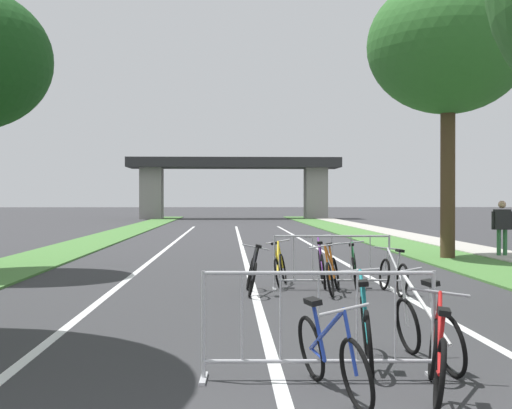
{
  "coord_description": "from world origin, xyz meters",
  "views": [
    {
      "loc": [
        -0.48,
        -3.22,
        1.74
      ],
      "look_at": [
        0.25,
        15.32,
        1.6
      ],
      "focal_mm": 49.05,
      "sensor_mm": 36.0,
      "label": 1
    }
  ],
  "objects_px": {
    "crowd_barrier_nearest": "(319,326)",
    "pedestrian_in_red_jacket": "(502,223)",
    "tree_right_pine_far": "(448,46)",
    "bicycle_red_5": "(437,356)",
    "bicycle_orange_1": "(332,274)",
    "bicycle_blue_0": "(331,356)",
    "bicycle_purple_7": "(322,267)",
    "bicycle_silver_2": "(393,275)",
    "bicycle_black_9": "(252,274)",
    "bicycle_yellow_6": "(280,268)",
    "bicycle_white_8": "(427,331)",
    "bicycle_teal_4": "(366,329)",
    "bicycle_green_3": "(355,268)",
    "crowd_barrier_second": "(332,263)"
  },
  "relations": [
    {
      "from": "crowd_barrier_nearest",
      "to": "bicycle_black_9",
      "type": "relative_size",
      "value": 1.37
    },
    {
      "from": "pedestrian_in_red_jacket",
      "to": "bicycle_orange_1",
      "type": "bearing_deg",
      "value": -124.14
    },
    {
      "from": "bicycle_blue_0",
      "to": "crowd_barrier_nearest",
      "type": "bearing_deg",
      "value": -99.4
    },
    {
      "from": "crowd_barrier_nearest",
      "to": "bicycle_orange_1",
      "type": "height_order",
      "value": "crowd_barrier_nearest"
    },
    {
      "from": "bicycle_blue_0",
      "to": "crowd_barrier_second",
      "type": "bearing_deg",
      "value": -111.55
    },
    {
      "from": "bicycle_purple_7",
      "to": "pedestrian_in_red_jacket",
      "type": "height_order",
      "value": "pedestrian_in_red_jacket"
    },
    {
      "from": "bicycle_white_8",
      "to": "bicycle_black_9",
      "type": "distance_m",
      "value": 5.86
    },
    {
      "from": "bicycle_white_8",
      "to": "bicycle_teal_4",
      "type": "bearing_deg",
      "value": 165.78
    },
    {
      "from": "bicycle_orange_1",
      "to": "bicycle_yellow_6",
      "type": "height_order",
      "value": "bicycle_orange_1"
    },
    {
      "from": "bicycle_black_9",
      "to": "bicycle_blue_0",
      "type": "bearing_deg",
      "value": -86.38
    },
    {
      "from": "crowd_barrier_second",
      "to": "bicycle_red_5",
      "type": "xyz_separation_m",
      "value": [
        -0.13,
        -7.22,
        -0.18
      ]
    },
    {
      "from": "crowd_barrier_second",
      "to": "bicycle_yellow_6",
      "type": "xyz_separation_m",
      "value": [
        -0.96,
        0.6,
        -0.16
      ]
    },
    {
      "from": "bicycle_silver_2",
      "to": "pedestrian_in_red_jacket",
      "type": "relative_size",
      "value": 0.97
    },
    {
      "from": "bicycle_red_5",
      "to": "bicycle_yellow_6",
      "type": "xyz_separation_m",
      "value": [
        -0.82,
        7.82,
        0.02
      ]
    },
    {
      "from": "crowd_barrier_nearest",
      "to": "bicycle_purple_7",
      "type": "relative_size",
      "value": 1.38
    },
    {
      "from": "bicycle_teal_4",
      "to": "bicycle_yellow_6",
      "type": "distance_m",
      "value": 6.69
    },
    {
      "from": "crowd_barrier_second",
      "to": "pedestrian_in_red_jacket",
      "type": "distance_m",
      "value": 9.31
    },
    {
      "from": "bicycle_teal_4",
      "to": "bicycle_black_9",
      "type": "bearing_deg",
      "value": 108.98
    },
    {
      "from": "bicycle_blue_0",
      "to": "bicycle_black_9",
      "type": "bearing_deg",
      "value": -99.01
    },
    {
      "from": "bicycle_yellow_6",
      "to": "bicycle_purple_7",
      "type": "relative_size",
      "value": 0.99
    },
    {
      "from": "bicycle_blue_0",
      "to": "bicycle_purple_7",
      "type": "height_order",
      "value": "bicycle_purple_7"
    },
    {
      "from": "tree_right_pine_far",
      "to": "bicycle_silver_2",
      "type": "bearing_deg",
      "value": -114.63
    },
    {
      "from": "bicycle_teal_4",
      "to": "bicycle_red_5",
      "type": "distance_m",
      "value": 1.21
    },
    {
      "from": "crowd_barrier_nearest",
      "to": "bicycle_yellow_6",
      "type": "distance_m",
      "value": 7.28
    },
    {
      "from": "crowd_barrier_second",
      "to": "pedestrian_in_red_jacket",
      "type": "height_order",
      "value": "pedestrian_in_red_jacket"
    },
    {
      "from": "bicycle_purple_7",
      "to": "pedestrian_in_red_jacket",
      "type": "relative_size",
      "value": 0.97
    },
    {
      "from": "bicycle_teal_4",
      "to": "bicycle_green_3",
      "type": "bearing_deg",
      "value": 89.37
    },
    {
      "from": "bicycle_red_5",
      "to": "bicycle_purple_7",
      "type": "bearing_deg",
      "value": 103.79
    },
    {
      "from": "bicycle_white_8",
      "to": "bicycle_purple_7",
      "type": "bearing_deg",
      "value": 83.68
    },
    {
      "from": "bicycle_purple_7",
      "to": "bicycle_black_9",
      "type": "height_order",
      "value": "bicycle_purple_7"
    },
    {
      "from": "bicycle_orange_1",
      "to": "bicycle_silver_2",
      "type": "xyz_separation_m",
      "value": [
        1.13,
        -0.01,
        -0.02
      ]
    },
    {
      "from": "bicycle_white_8",
      "to": "bicycle_silver_2",
      "type": "bearing_deg",
      "value": 72.04
    },
    {
      "from": "bicycle_silver_2",
      "to": "bicycle_black_9",
      "type": "distance_m",
      "value": 2.61
    },
    {
      "from": "pedestrian_in_red_jacket",
      "to": "bicycle_blue_0",
      "type": "bearing_deg",
      "value": -111.75
    },
    {
      "from": "crowd_barrier_second",
      "to": "bicycle_green_3",
      "type": "distance_m",
      "value": 0.78
    },
    {
      "from": "bicycle_blue_0",
      "to": "bicycle_white_8",
      "type": "xyz_separation_m",
      "value": [
        1.17,
        1.09,
        0.01
      ]
    },
    {
      "from": "crowd_barrier_nearest",
      "to": "bicycle_green_3",
      "type": "relative_size",
      "value": 1.34
    },
    {
      "from": "crowd_barrier_nearest",
      "to": "pedestrian_in_red_jacket",
      "type": "distance_m",
      "value": 15.48
    },
    {
      "from": "tree_right_pine_far",
      "to": "bicycle_teal_4",
      "type": "height_order",
      "value": "tree_right_pine_far"
    },
    {
      "from": "bicycle_silver_2",
      "to": "bicycle_purple_7",
      "type": "height_order",
      "value": "bicycle_purple_7"
    },
    {
      "from": "bicycle_green_3",
      "to": "bicycle_yellow_6",
      "type": "height_order",
      "value": "bicycle_yellow_6"
    },
    {
      "from": "tree_right_pine_far",
      "to": "bicycle_black_9",
      "type": "xyz_separation_m",
      "value": [
        -5.91,
        -7.13,
        -5.79
      ]
    },
    {
      "from": "bicycle_blue_0",
      "to": "bicycle_orange_1",
      "type": "relative_size",
      "value": 1.03
    },
    {
      "from": "bicycle_silver_2",
      "to": "bicycle_black_9",
      "type": "relative_size",
      "value": 0.98
    },
    {
      "from": "tree_right_pine_far",
      "to": "crowd_barrier_nearest",
      "type": "bearing_deg",
      "value": -112.38
    },
    {
      "from": "crowd_barrier_nearest",
      "to": "bicycle_white_8",
      "type": "xyz_separation_m",
      "value": [
        1.2,
        0.53,
        -0.15
      ]
    },
    {
      "from": "bicycle_silver_2",
      "to": "bicycle_teal_4",
      "type": "xyz_separation_m",
      "value": [
        -1.59,
        -5.5,
        0.03
      ]
    },
    {
      "from": "tree_right_pine_far",
      "to": "bicycle_red_5",
      "type": "height_order",
      "value": "tree_right_pine_far"
    },
    {
      "from": "bicycle_silver_2",
      "to": "bicycle_red_5",
      "type": "distance_m",
      "value": 6.74
    },
    {
      "from": "tree_right_pine_far",
      "to": "crowd_barrier_second",
      "type": "bearing_deg",
      "value": -123.34
    }
  ]
}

